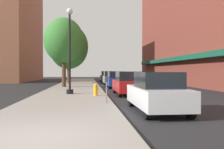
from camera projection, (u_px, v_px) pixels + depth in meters
The scene contains 14 objects.
ground_plane at pixel (117, 88), 24.18m from camera, with size 90.00×90.00×0.00m, color #232326.
sidewalk_slab at pixel (76, 87), 24.77m from camera, with size 4.80×50.00×0.12m, color gray.
building_right_brick at pixel (204, 2), 29.11m from camera, with size 6.80×40.00×19.71m.
building_far_background at pixel (15, 28), 41.43m from camera, with size 6.80×18.00×17.89m.
lamppost at pixel (70, 49), 16.85m from camera, with size 0.48×0.48×5.90m.
fire_hydrant at pixel (96, 89), 15.63m from camera, with size 0.33×0.26×0.79m.
parking_meter_near at pixel (107, 86), 11.92m from camera, with size 0.14×0.09×1.31m.
tree_near at pixel (69, 47), 31.27m from camera, with size 4.96×4.96×7.52m.
tree_mid at pixel (64, 41), 24.19m from camera, with size 3.89×3.89×6.83m.
car_white at pixel (157, 92), 10.20m from camera, with size 1.80×4.30×1.66m.
car_red at pixel (128, 83), 17.40m from camera, with size 1.80×4.30×1.66m.
car_blue at pixel (116, 80), 24.55m from camera, with size 1.80×4.30×1.66m.
car_silver at pixel (110, 78), 30.73m from camera, with size 1.80×4.30×1.66m.
car_black at pixel (106, 77), 37.14m from camera, with size 1.80×4.30×1.66m.
Camera 1 is at (1.11, -5.98, 1.71)m, focal length 39.32 mm.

